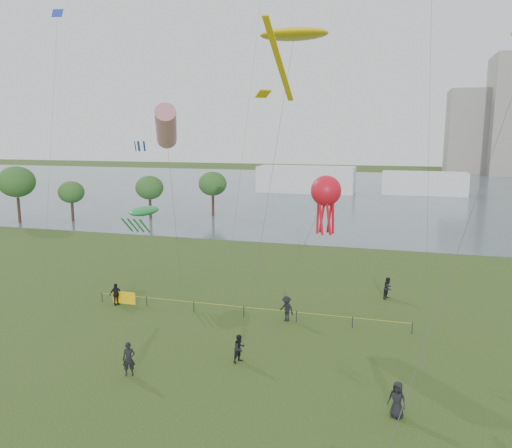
# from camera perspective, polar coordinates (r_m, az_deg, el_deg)

# --- Properties ---
(ground_plane) EXTENTS (400.00, 400.00, 0.00)m
(ground_plane) POSITION_cam_1_polar(r_m,az_deg,el_deg) (24.54, -6.93, -23.02)
(ground_plane) COLOR #243B12
(lake) EXTENTS (400.00, 120.00, 0.08)m
(lake) POSITION_cam_1_polar(r_m,az_deg,el_deg) (119.86, 11.83, 3.66)
(lake) COLOR #4E636C
(lake) RESTS_ON ground_plane
(building_low) EXTENTS (16.00, 18.00, 28.00)m
(building_low) POSITION_cam_1_polar(r_m,az_deg,el_deg) (188.34, 23.43, 9.65)
(building_low) COLOR gray
(building_low) RESTS_ON ground_plane
(pavilion_left) EXTENTS (22.00, 8.00, 6.00)m
(pavilion_left) POSITION_cam_1_polar(r_m,az_deg,el_deg) (116.07, 5.76, 5.10)
(pavilion_left) COLOR silver
(pavilion_left) RESTS_ON ground_plane
(pavilion_right) EXTENTS (18.00, 7.00, 5.00)m
(pavilion_right) POSITION_cam_1_polar(r_m,az_deg,el_deg) (117.48, 18.64, 4.43)
(pavilion_right) COLOR silver
(pavilion_right) RESTS_ON ground_plane
(trees) EXTENTS (31.21, 19.37, 8.59)m
(trees) POSITION_cam_1_polar(r_m,az_deg,el_deg) (81.62, -17.12, 4.26)
(trees) COLOR #321F17
(trees) RESTS_ON ground_plane
(fence) EXTENTS (24.07, 0.07, 1.05)m
(fence) POSITION_cam_1_polar(r_m,az_deg,el_deg) (39.76, -9.97, -8.78)
(fence) COLOR black
(fence) RESTS_ON ground_plane
(spectator_a) EXTENTS (0.96, 1.03, 1.70)m
(spectator_a) POSITION_cam_1_polar(r_m,az_deg,el_deg) (30.58, -1.88, -14.03)
(spectator_a) COLOR black
(spectator_a) RESTS_ON ground_plane
(spectator_b) EXTENTS (1.39, 1.17, 1.87)m
(spectator_b) POSITION_cam_1_polar(r_m,az_deg,el_deg) (36.71, 3.50, -9.64)
(spectator_b) COLOR black
(spectator_b) RESTS_ON ground_plane
(spectator_c) EXTENTS (0.90, 1.11, 1.76)m
(spectator_c) POSITION_cam_1_polar(r_m,az_deg,el_deg) (41.48, -15.74, -7.73)
(spectator_c) COLOR black
(spectator_c) RESTS_ON ground_plane
(spectator_d) EXTENTS (1.03, 0.87, 1.80)m
(spectator_d) POSITION_cam_1_polar(r_m,az_deg,el_deg) (26.18, 15.83, -18.76)
(spectator_d) COLOR black
(spectator_d) RESTS_ON ground_plane
(spectator_f) EXTENTS (0.84, 0.71, 1.95)m
(spectator_f) POSITION_cam_1_polar(r_m,az_deg,el_deg) (29.86, -14.33, -14.73)
(spectator_f) COLOR black
(spectator_f) RESTS_ON ground_plane
(spectator_g) EXTENTS (0.99, 1.08, 1.81)m
(spectator_g) POSITION_cam_1_polar(r_m,az_deg,el_deg) (42.80, 14.84, -7.09)
(spectator_g) COLOR black
(spectator_g) RESTS_ON ground_plane
(kite_stingray) EXTENTS (4.74, 9.96, 20.45)m
(kite_stingray) POSITION_cam_1_polar(r_m,az_deg,el_deg) (36.15, 4.29, 20.71)
(kite_stingray) COLOR #3F3F42
(kite_windsock) EXTENTS (5.18, 6.15, 15.89)m
(kite_windsock) POSITION_cam_1_polar(r_m,az_deg,el_deg) (42.79, -10.25, 10.89)
(kite_windsock) COLOR #3F3F42
(kite_creature) EXTENTS (2.13, 7.54, 7.14)m
(kite_creature) POSITION_cam_1_polar(r_m,az_deg,el_deg) (44.79, -12.70, 1.41)
(kite_creature) COLOR #3F3F42
(kite_octopus) EXTENTS (4.60, 4.02, 10.76)m
(kite_octopus) POSITION_cam_1_polar(r_m,az_deg,el_deg) (33.15, 8.00, 3.62)
(kite_octopus) COLOR #3F3F42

